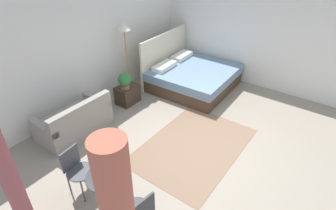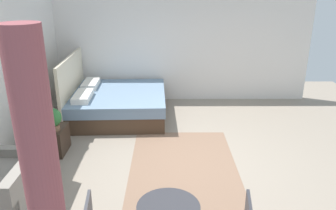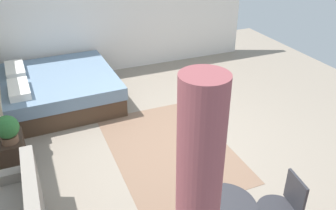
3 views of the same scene
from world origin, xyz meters
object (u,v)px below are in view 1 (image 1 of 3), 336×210
at_px(couch, 75,122).
at_px(cafe_chair_near_window, 76,167).
at_px(bed, 192,76).
at_px(balcony_table, 110,185).
at_px(potted_plant, 125,81).
at_px(nightstand, 128,94).
at_px(floor_lamp, 125,37).

bearing_deg(couch, cafe_chair_near_window, -125.60).
distance_m(bed, balcony_table, 4.20).
bearing_deg(couch, potted_plant, -3.45).
relative_size(potted_plant, balcony_table, 0.57).
bearing_deg(balcony_table, couch, 66.36).
relative_size(nightstand, cafe_chair_near_window, 0.66).
xyz_separation_m(bed, floor_lamp, (-1.24, 1.16, 1.17)).
relative_size(nightstand, balcony_table, 0.80).
relative_size(balcony_table, cafe_chair_near_window, 0.83).
height_order(nightstand, balcony_table, balcony_table).
bearing_deg(floor_lamp, bed, -43.17).
distance_m(potted_plant, cafe_chair_near_window, 2.66).
bearing_deg(bed, balcony_table, -164.46).
xyz_separation_m(bed, nightstand, (-1.66, 0.81, -0.09)).
relative_size(floor_lamp, cafe_chair_near_window, 2.23).
distance_m(couch, floor_lamp, 2.31).
relative_size(bed, balcony_table, 3.09).
bearing_deg(bed, potted_plant, 156.47).
bearing_deg(balcony_table, floor_lamp, 39.13).
height_order(balcony_table, cafe_chair_near_window, cafe_chair_near_window).
bearing_deg(cafe_chair_near_window, couch, 54.40).
bearing_deg(cafe_chair_near_window, floor_lamp, 29.29).
height_order(floor_lamp, cafe_chair_near_window, floor_lamp).
distance_m(nightstand, potted_plant, 0.45).
xyz_separation_m(couch, floor_lamp, (1.94, 0.31, 1.21)).
height_order(floor_lamp, balcony_table, floor_lamp).
xyz_separation_m(bed, balcony_table, (-4.05, -1.13, 0.16)).
relative_size(couch, balcony_table, 2.11).
height_order(nightstand, floor_lamp, floor_lamp).
xyz_separation_m(potted_plant, balcony_table, (-2.29, -1.89, -0.18)).
bearing_deg(potted_plant, balcony_table, -140.44).
bearing_deg(couch, bed, -14.98).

